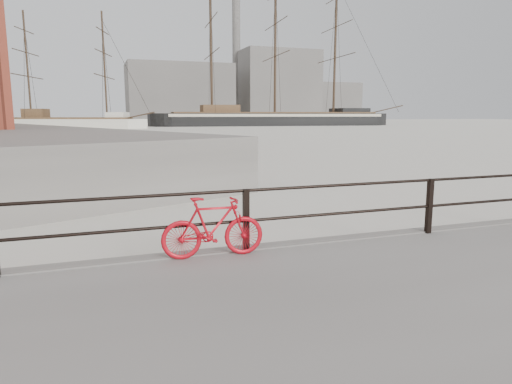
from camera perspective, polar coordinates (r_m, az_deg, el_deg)
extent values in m
plane|color=white|center=(9.16, 19.92, -6.71)|extent=(400.00, 400.00, 0.00)
imported|color=red|center=(6.91, -5.40, -4.39)|extent=(1.56, 0.32, 0.94)
cube|color=gray|center=(149.13, -9.57, 12.04)|extent=(32.00, 18.00, 18.00)
cube|color=gray|center=(163.71, 2.56, 12.99)|extent=(26.00, 20.00, 24.00)
cube|color=gray|center=(177.74, 8.97, 11.01)|extent=(20.00, 16.00, 14.00)
cylinder|color=gray|center=(165.00, -2.46, 16.45)|extent=(2.80, 2.80, 44.00)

